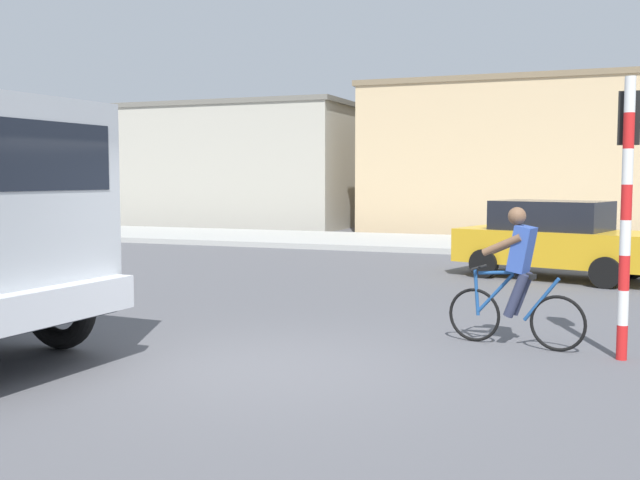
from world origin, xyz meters
TOP-DOWN VIEW (x-y plane):
  - ground_plane at (0.00, 0.00)m, footprint 120.00×120.00m
  - sidewalk_far at (0.00, 15.39)m, footprint 80.00×5.00m
  - cyclist at (2.37, 2.04)m, footprint 1.70×0.57m
  - traffic_light_pole at (3.59, 1.85)m, footprint 0.24×0.43m
  - car_red_near at (2.36, 8.86)m, footprint 4.32×2.76m
  - building_corner_left at (-12.24, 22.43)m, footprint 11.32×6.55m
  - building_mid_block at (0.17, 22.15)m, footprint 11.43×6.42m

SIDE VIEW (x-z plane):
  - ground_plane at x=0.00m, z-range 0.00..0.00m
  - sidewalk_far at x=0.00m, z-range 0.00..0.16m
  - car_red_near at x=2.36m, z-range 0.02..1.62m
  - cyclist at x=2.37m, z-range 0.00..1.72m
  - traffic_light_pole at x=3.59m, z-range 0.47..3.67m
  - building_corner_left at x=-12.24m, z-range 0.00..5.17m
  - building_mid_block at x=0.17m, z-range 0.00..5.59m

